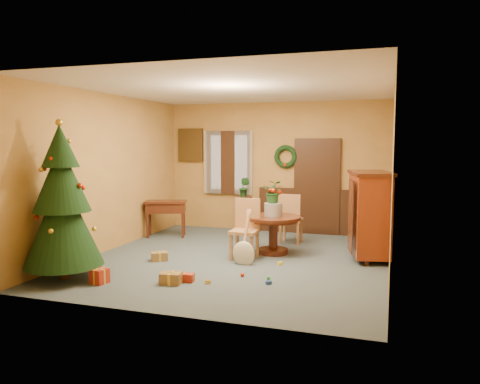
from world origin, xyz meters
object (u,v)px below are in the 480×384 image
at_px(christmas_tree, 62,204).
at_px(chair_near, 246,227).
at_px(writing_desk, 166,210).
at_px(dining_table, 273,227).
at_px(sideboard, 369,212).

bearing_deg(christmas_tree, chair_near, 42.98).
height_order(christmas_tree, writing_desk, christmas_tree).
xyz_separation_m(chair_near, writing_desk, (-2.18, 1.26, 0.03)).
bearing_deg(chair_near, dining_table, 51.14).
bearing_deg(christmas_tree, sideboard, 32.01).
distance_m(christmas_tree, writing_desk, 3.33).
xyz_separation_m(dining_table, writing_desk, (-2.55, 0.80, 0.10)).
height_order(dining_table, sideboard, sideboard).
bearing_deg(christmas_tree, writing_desk, 90.07).
bearing_deg(dining_table, sideboard, 4.81).
bearing_deg(sideboard, christmas_tree, -147.99).
xyz_separation_m(dining_table, sideboard, (1.66, 0.14, 0.33)).
xyz_separation_m(christmas_tree, sideboard, (4.21, 2.63, -0.30)).
distance_m(chair_near, writing_desk, 2.52).
height_order(dining_table, christmas_tree, christmas_tree).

